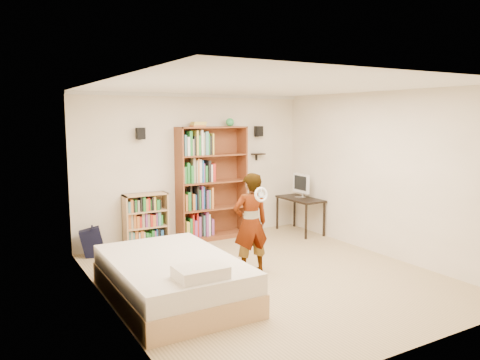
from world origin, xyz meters
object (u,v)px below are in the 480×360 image
object	(u,v)px
low_bookshelf	(146,221)
daybed	(172,273)
person	(251,223)
tall_bookshelf	(212,183)
computer_desk	(300,215)

from	to	relation	value
low_bookshelf	daybed	distance (m)	2.49
low_bookshelf	person	bearing A→B (deg)	-67.25
low_bookshelf	tall_bookshelf	bearing A→B (deg)	-2.26
tall_bookshelf	low_bookshelf	distance (m)	1.40
tall_bookshelf	person	world-z (taller)	tall_bookshelf
daybed	person	world-z (taller)	person
low_bookshelf	daybed	bearing A→B (deg)	-101.34
tall_bookshelf	low_bookshelf	bearing A→B (deg)	177.74
tall_bookshelf	computer_desk	world-z (taller)	tall_bookshelf
low_bookshelf	computer_desk	xyz separation A→B (m)	(2.99, -0.52, -0.13)
daybed	person	size ratio (longest dim) A/B	1.51
computer_desk	tall_bookshelf	bearing A→B (deg)	164.79
daybed	person	distance (m)	1.47
tall_bookshelf	person	distance (m)	2.10
tall_bookshelf	computer_desk	xyz separation A→B (m)	(1.71, -0.47, -0.70)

